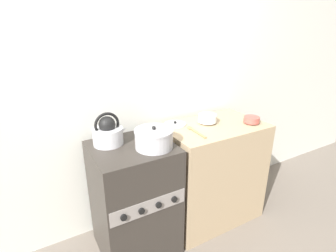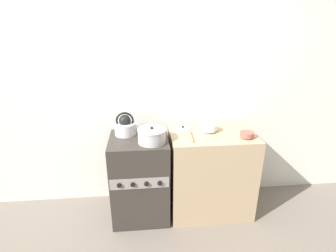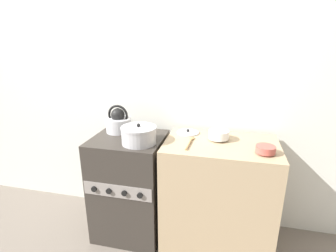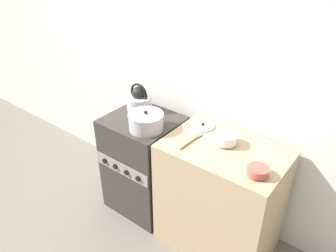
# 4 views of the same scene
# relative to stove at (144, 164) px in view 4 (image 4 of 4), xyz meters

# --- Properties ---
(ground_plane) EXTENTS (12.00, 12.00, 0.00)m
(ground_plane) POSITION_rel_stove_xyz_m (0.00, -0.27, -0.45)
(ground_plane) COLOR #70665B
(wall_back) EXTENTS (7.00, 0.06, 2.50)m
(wall_back) POSITION_rel_stove_xyz_m (0.00, 0.38, 0.80)
(wall_back) COLOR silver
(wall_back) RESTS_ON ground_plane
(stove) EXTENTS (0.58, 0.55, 0.90)m
(stove) POSITION_rel_stove_xyz_m (0.00, 0.00, 0.00)
(stove) COLOR #332D28
(stove) RESTS_ON ground_plane
(counter) EXTENTS (0.86, 0.57, 0.92)m
(counter) POSITION_rel_stove_xyz_m (0.75, 0.02, 0.01)
(counter) COLOR tan
(counter) RESTS_ON ground_plane
(kettle) EXTENTS (0.26, 0.21, 0.24)m
(kettle) POSITION_rel_stove_xyz_m (-0.13, 0.12, 0.54)
(kettle) COLOR silver
(kettle) RESTS_ON stove
(cooking_pot) EXTENTS (0.27, 0.27, 0.16)m
(cooking_pot) POSITION_rel_stove_xyz_m (0.13, -0.10, 0.52)
(cooking_pot) COLOR #B2B2B7
(cooking_pot) RESTS_ON stove
(enamel_bowl) EXTENTS (0.16, 0.16, 0.08)m
(enamel_bowl) POSITION_rel_stove_xyz_m (0.72, 0.07, 0.51)
(enamel_bowl) COLOR white
(enamel_bowl) RESTS_ON counter
(small_ceramic_bowl) EXTENTS (0.13, 0.13, 0.06)m
(small_ceramic_bowl) POSITION_rel_stove_xyz_m (1.05, -0.11, 0.50)
(small_ceramic_bowl) COLOR #B75147
(small_ceramic_bowl) RESTS_ON counter
(loose_pot_lid) EXTENTS (0.18, 0.18, 0.03)m
(loose_pot_lid) POSITION_rel_stove_xyz_m (0.47, 0.18, 0.47)
(loose_pot_lid) COLOR #B2B2B7
(loose_pot_lid) RESTS_ON counter
(wooden_spoon) EXTENTS (0.04, 0.26, 0.02)m
(wooden_spoon) POSITION_rel_stove_xyz_m (0.52, -0.03, 0.47)
(wooden_spoon) COLOR #A37A4C
(wooden_spoon) RESTS_ON counter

